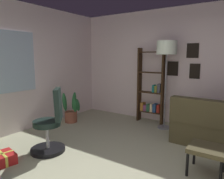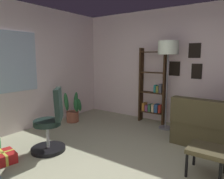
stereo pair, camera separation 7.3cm
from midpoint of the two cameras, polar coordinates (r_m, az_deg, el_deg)
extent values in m
cube|color=silver|center=(4.67, -26.75, 5.00)|extent=(5.06, 0.10, 2.65)
cube|color=silver|center=(4.68, -25.14, 6.73)|extent=(0.90, 0.03, 1.20)
cube|color=silver|center=(5.02, 19.92, 5.61)|extent=(0.10, 5.58, 2.65)
cube|color=black|center=(5.08, 15.52, 5.42)|extent=(0.02, 0.25, 0.32)
cube|color=black|center=(4.95, 20.38, 9.73)|extent=(0.02, 0.25, 0.31)
cube|color=black|center=(4.94, 20.85, 4.61)|extent=(0.02, 0.22, 0.32)
cube|color=#474027|center=(4.36, 17.67, -5.42)|extent=(0.87, 0.18, 0.20)
cube|color=#B01D28|center=(4.04, 20.75, -5.66)|extent=(0.28, 0.43, 0.42)
cube|color=beige|center=(4.06, 19.55, -5.51)|extent=(0.28, 0.43, 0.42)
cube|color=#474027|center=(3.16, 23.51, -14.40)|extent=(0.44, 0.46, 0.06)
cylinder|color=black|center=(3.04, 26.44, -19.49)|extent=(0.04, 0.04, 0.32)
cylinder|color=black|center=(3.10, 18.81, -18.43)|extent=(0.04, 0.04, 0.32)
cylinder|color=black|center=(3.44, 20.57, -15.73)|extent=(0.04, 0.04, 0.32)
cube|color=red|center=(3.67, -27.74, -16.03)|extent=(0.37, 0.39, 0.15)
cube|color=#EAD84C|center=(3.67, -27.74, -16.03)|extent=(0.10, 0.35, 0.16)
cube|color=#EAD84C|center=(3.67, -27.74, -16.03)|extent=(0.32, 0.10, 0.16)
cylinder|color=black|center=(3.83, -17.29, -15.07)|extent=(0.56, 0.56, 0.06)
cylinder|color=#B2B2B7|center=(3.75, -17.46, -11.67)|extent=(0.05, 0.05, 0.42)
cylinder|color=black|center=(3.68, -17.61, -8.57)|extent=(0.44, 0.44, 0.09)
cube|color=black|center=(3.57, -14.83, -3.84)|extent=(0.36, 0.34, 0.52)
cube|color=#372312|center=(4.96, 13.11, 0.73)|extent=(0.18, 0.04, 1.76)
cube|color=#372312|center=(5.20, 6.94, 1.26)|extent=(0.18, 0.04, 1.76)
cube|color=#372312|center=(5.20, 9.77, -5.89)|extent=(0.18, 0.56, 0.02)
cube|color=#372312|center=(5.10, 9.91, -0.78)|extent=(0.18, 0.56, 0.02)
cube|color=#372312|center=(5.04, 10.05, 4.49)|extent=(0.18, 0.56, 0.02)
cube|color=#372312|center=(5.03, 10.19, 9.83)|extent=(0.18, 0.56, 0.02)
cube|color=#A8291E|center=(5.11, 12.01, -5.02)|extent=(0.14, 0.07, 0.18)
cube|color=navy|center=(5.13, 11.08, -4.86)|extent=(0.17, 0.08, 0.20)
cube|color=beige|center=(5.16, 10.27, -4.82)|extent=(0.16, 0.06, 0.18)
cube|color=#2B623F|center=(5.20, 9.43, -4.76)|extent=(0.16, 0.07, 0.17)
cube|color=#803F6D|center=(5.23, 8.66, -4.83)|extent=(0.16, 0.07, 0.14)
cube|color=#B9762C|center=(5.26, 7.85, -4.48)|extent=(0.17, 0.07, 0.19)
cube|color=#424652|center=(5.02, 12.19, 0.32)|extent=(0.14, 0.06, 0.20)
cube|color=olive|center=(5.05, 11.43, 0.11)|extent=(0.15, 0.05, 0.16)
cube|color=#1C7B78|center=(5.07, 10.78, 0.27)|extent=(0.14, 0.05, 0.17)
cylinder|color=slate|center=(4.89, 13.26, -9.82)|extent=(0.28, 0.28, 0.03)
cylinder|color=slate|center=(4.70, 13.60, -0.53)|extent=(0.03, 0.03, 1.57)
cylinder|color=white|center=(4.65, 14.02, 10.81)|extent=(0.42, 0.42, 0.28)
cylinder|color=#95523C|center=(5.26, -11.31, -7.15)|extent=(0.29, 0.29, 0.25)
ellipsoid|color=#276937|center=(5.20, -9.59, -4.11)|extent=(0.17, 0.16, 0.31)
ellipsoid|color=#276937|center=(5.02, -10.32, -4.19)|extent=(0.22, 0.21, 0.40)
ellipsoid|color=#276937|center=(5.24, -12.96, -3.31)|extent=(0.17, 0.14, 0.46)
ellipsoid|color=#276937|center=(5.32, -10.51, -3.04)|extent=(0.13, 0.18, 0.46)
camera|label=1|loc=(0.04, -90.62, -0.10)|focal=34.18mm
camera|label=2|loc=(0.04, 89.38, 0.10)|focal=34.18mm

